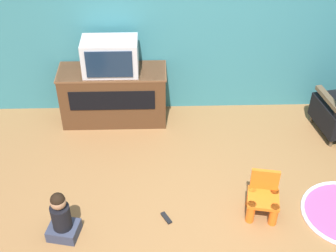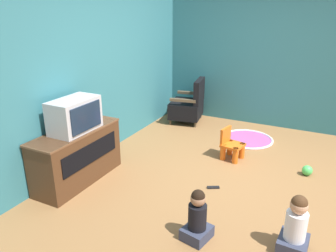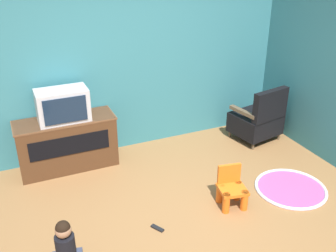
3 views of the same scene
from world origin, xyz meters
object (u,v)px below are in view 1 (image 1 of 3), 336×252
Objects in this scene: child_watching_center at (61,218)px; yellow_kid_chair at (263,199)px; remote_control at (166,218)px; tv_cabinet at (114,95)px; television at (110,56)px.

yellow_kid_chair is at bearing 18.56° from child_watching_center.
yellow_kid_chair is at bearing -115.38° from remote_control.
child_watching_center is at bearing -162.72° from yellow_kid_chair.
child_watching_center is 3.47× the size of remote_control.
tv_cabinet is 1.82m from child_watching_center.
tv_cabinet is 2.02× the size of television.
remote_control is (0.95, 0.17, -0.22)m from child_watching_center.
television reaches higher than child_watching_center.
tv_cabinet is at bearing -9.14° from remote_control.
tv_cabinet is 0.53m from television.
remote_control is at bearing -165.92° from yellow_kid_chair.
remote_control is at bearing -70.11° from tv_cabinet.
tv_cabinet is at bearing 90.00° from television.
child_watching_center is at bearing 70.89° from remote_control.
child_watching_center is at bearing -101.75° from television.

